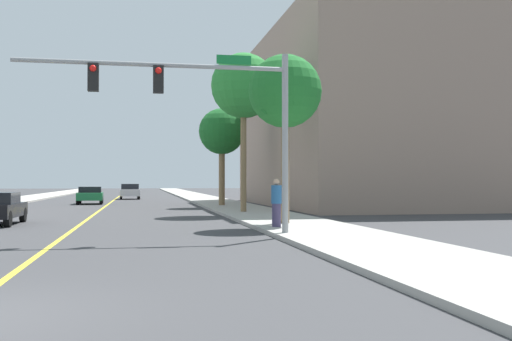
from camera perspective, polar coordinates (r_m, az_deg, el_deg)
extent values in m
plane|color=#38383A|center=(50.47, -13.79, -3.01)|extent=(192.00, 192.00, 0.00)
cube|color=#B2ADA3|center=(51.56, -23.21, -2.84)|extent=(3.78, 168.00, 0.15)
cube|color=#9E9B93|center=(50.77, -4.21, -2.94)|extent=(3.78, 168.00, 0.15)
cube|color=yellow|center=(50.47, -13.79, -3.01)|extent=(0.16, 144.00, 0.01)
cube|color=gray|center=(45.28, 10.66, 4.72)|extent=(15.23, 24.67, 12.59)
cylinder|color=gray|center=(19.00, 2.81, 2.63)|extent=(0.20, 0.20, 5.70)
cylinder|color=gray|center=(18.76, -9.77, 9.96)|extent=(8.28, 0.14, 0.14)
cube|color=black|center=(18.68, -9.34, 8.60)|extent=(0.32, 0.24, 0.84)
sphere|color=red|center=(18.59, -9.33, 9.43)|extent=(0.20, 0.20, 0.20)
cube|color=black|center=(18.73, -15.33, 8.60)|extent=(0.32, 0.24, 0.84)
sphere|color=red|center=(18.63, -15.36, 9.43)|extent=(0.20, 0.20, 0.20)
cube|color=#147233|center=(19.02, -2.13, 10.56)|extent=(1.10, 0.04, 0.28)
cylinder|color=brown|center=(23.28, 2.80, 1.31)|extent=(0.33, 0.33, 5.17)
sphere|color=#1E6B28|center=(23.53, 2.80, 7.61)|extent=(2.88, 2.88, 2.88)
cone|color=#1E6B28|center=(23.69, 4.86, 7.06)|extent=(0.47, 1.18, 1.39)
cone|color=#1E6B28|center=(24.34, 3.07, 6.84)|extent=(1.40, 0.89, 1.20)
cone|color=#1E6B28|center=(24.11, 1.33, 6.92)|extent=(1.27, 0.97, 1.59)
cone|color=#1E6B28|center=(23.27, 0.74, 7.21)|extent=(0.50, 1.48, 1.28)
cone|color=#1E6B28|center=(22.70, 2.03, 7.42)|extent=(1.26, 1.01, 1.76)
cone|color=#1E6B28|center=(22.88, 4.29, 7.35)|extent=(1.50, 1.13, 1.33)
cylinder|color=brown|center=(31.97, -1.21, 2.13)|extent=(0.32, 0.32, 6.78)
sphere|color=#287F33|center=(32.33, -1.20, 8.14)|extent=(3.51, 3.51, 3.51)
cone|color=#287F33|center=(32.57, 0.61, 7.71)|extent=(0.54, 1.62, 1.38)
cone|color=#287F33|center=(33.25, -0.43, 7.54)|extent=(1.59, 1.33, 1.60)
cone|color=#287F33|center=(33.09, -2.41, 7.58)|extent=(1.55, 1.17, 1.65)
cone|color=#287F33|center=(32.22, -3.09, 7.81)|extent=(0.54, 1.67, 1.54)
cone|color=#287F33|center=(31.32, -1.85, 8.07)|extent=(1.67, 1.25, 1.43)
cone|color=#287F33|center=(31.50, 0.02, 8.01)|extent=(1.50, 1.09, 1.54)
cylinder|color=brown|center=(40.69, -3.30, 0.23)|extent=(0.42, 0.42, 5.04)
sphere|color=#195B23|center=(40.83, -3.29, 3.77)|extent=(3.16, 3.16, 3.16)
cone|color=#195B23|center=(40.98, -1.99, 3.47)|extent=(0.49, 1.62, 1.17)
cone|color=#195B23|center=(41.74, -3.51, 3.39)|extent=(1.54, 0.48, 1.61)
cone|color=#195B23|center=(40.57, -4.59, 3.52)|extent=(0.57, 1.32, 1.66)
cone|color=#195B23|center=(39.87, -3.34, 3.60)|extent=(1.46, 0.63, 1.73)
cube|color=#BCBCC1|center=(59.86, -12.00, -2.07)|extent=(1.99, 3.90, 0.67)
cube|color=black|center=(59.58, -11.99, -1.51)|extent=(1.71, 1.75, 0.51)
cylinder|color=black|center=(61.24, -12.80, -2.36)|extent=(0.24, 0.65, 0.64)
cylinder|color=black|center=(61.26, -11.22, -2.37)|extent=(0.24, 0.65, 0.64)
cylinder|color=black|center=(58.50, -12.81, -2.43)|extent=(0.24, 0.65, 0.64)
cylinder|color=black|center=(58.51, -11.16, -2.43)|extent=(0.24, 0.65, 0.64)
cube|color=#196638|center=(47.96, -15.61, -2.39)|extent=(2.04, 4.01, 0.57)
cube|color=black|center=(47.99, -15.60, -1.78)|extent=(1.74, 1.97, 0.46)
cylinder|color=black|center=(49.43, -16.52, -2.67)|extent=(0.24, 0.65, 0.64)
cylinder|color=black|center=(49.36, -14.55, -2.69)|extent=(0.24, 0.65, 0.64)
cylinder|color=black|center=(46.59, -16.72, -2.78)|extent=(0.24, 0.65, 0.64)
cylinder|color=black|center=(46.52, -14.64, -2.79)|extent=(0.24, 0.65, 0.64)
cylinder|color=black|center=(27.90, -21.43, -3.96)|extent=(0.22, 0.64, 0.64)
cylinder|color=black|center=(24.92, -22.69, -4.32)|extent=(0.22, 0.64, 0.64)
cylinder|color=#3F3859|center=(21.36, 1.97, -4.30)|extent=(0.32, 0.32, 0.83)
cylinder|color=#26598C|center=(21.33, 1.97, -2.30)|extent=(0.38, 0.38, 0.66)
sphere|color=tan|center=(21.33, 1.97, -1.12)|extent=(0.23, 0.23, 0.23)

